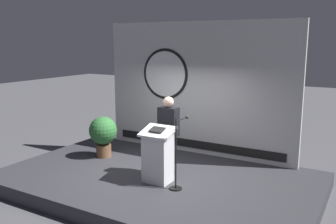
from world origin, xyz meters
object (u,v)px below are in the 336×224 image
(podium, at_px, (158,156))
(speaker_person, at_px, (168,135))
(microphone_stand, at_px, (177,164))
(potted_plant, at_px, (103,133))

(podium, distance_m, speaker_person, 0.57)
(microphone_stand, relative_size, potted_plant, 1.38)
(podium, xyz_separation_m, speaker_person, (-0.03, 0.48, 0.30))
(speaker_person, relative_size, microphone_stand, 1.21)
(podium, bearing_deg, microphone_stand, -10.15)
(podium, height_order, microphone_stand, microphone_stand)
(speaker_person, xyz_separation_m, microphone_stand, (0.52, -0.57, -0.36))
(speaker_person, height_order, potted_plant, speaker_person)
(podium, xyz_separation_m, potted_plant, (-1.98, 0.70, 0.05))
(podium, height_order, speaker_person, speaker_person)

